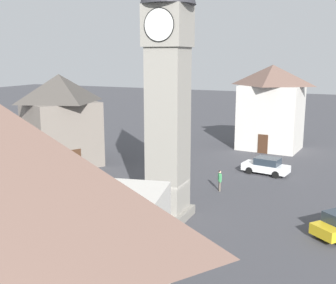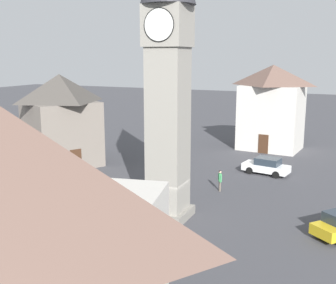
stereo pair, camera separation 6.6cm
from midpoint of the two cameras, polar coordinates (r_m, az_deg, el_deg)
ground_plane at (r=28.24m, az=0.07°, el=-10.20°), size 200.00×200.00×0.00m
clock_tower at (r=26.21m, az=0.07°, el=13.61°), size 3.40×3.40×19.53m
car_red_corner at (r=38.81m, az=13.35°, el=-3.20°), size 4.35×2.35×1.53m
pedestrian at (r=33.31m, az=7.16°, el=-5.01°), size 0.37×0.49×1.69m
tree at (r=17.27m, az=-21.79°, el=-8.89°), size 5.23×5.23×7.34m
building_terrace_right at (r=48.72m, az=14.00°, el=4.68°), size 7.32×5.92×9.56m
building_corner_back at (r=41.43m, az=-14.34°, el=2.98°), size 8.44×8.58×8.85m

